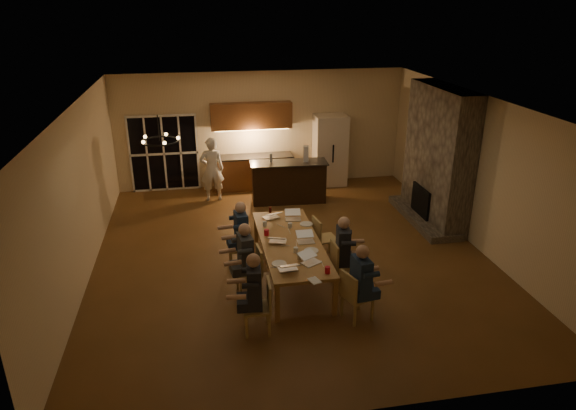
# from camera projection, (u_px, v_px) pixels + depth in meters

# --- Properties ---
(floor) EXTENTS (9.00, 9.00, 0.00)m
(floor) POSITION_uv_depth(u_px,v_px,m) (291.00, 254.00, 10.79)
(floor) COLOR brown
(floor) RESTS_ON ground
(back_wall) EXTENTS (8.00, 0.04, 3.20)m
(back_wall) POSITION_uv_depth(u_px,v_px,m) (261.00, 129.00, 14.31)
(back_wall) COLOR beige
(back_wall) RESTS_ON ground
(left_wall) EXTENTS (0.04, 9.00, 3.20)m
(left_wall) POSITION_uv_depth(u_px,v_px,m) (79.00, 196.00, 9.52)
(left_wall) COLOR beige
(left_wall) RESTS_ON ground
(right_wall) EXTENTS (0.04, 9.00, 3.20)m
(right_wall) POSITION_uv_depth(u_px,v_px,m) (477.00, 171.00, 10.85)
(right_wall) COLOR beige
(right_wall) RESTS_ON ground
(ceiling) EXTENTS (8.00, 9.00, 0.04)m
(ceiling) POSITION_uv_depth(u_px,v_px,m) (291.00, 101.00, 9.58)
(ceiling) COLOR white
(ceiling) RESTS_ON back_wall
(french_doors) EXTENTS (1.86, 0.08, 2.10)m
(french_doors) POSITION_uv_depth(u_px,v_px,m) (164.00, 154.00, 14.02)
(french_doors) COLOR black
(french_doors) RESTS_ON ground
(fireplace) EXTENTS (0.58, 2.50, 3.20)m
(fireplace) POSITION_uv_depth(u_px,v_px,m) (438.00, 156.00, 11.89)
(fireplace) COLOR #6E6656
(fireplace) RESTS_ON ground
(kitchenette) EXTENTS (2.24, 0.68, 2.40)m
(kitchenette) POSITION_uv_depth(u_px,v_px,m) (252.00, 147.00, 14.12)
(kitchenette) COLOR brown
(kitchenette) RESTS_ON ground
(refrigerator) EXTENTS (0.90, 0.68, 2.00)m
(refrigerator) POSITION_uv_depth(u_px,v_px,m) (330.00, 150.00, 14.51)
(refrigerator) COLOR beige
(refrigerator) RESTS_ON ground
(dining_table) EXTENTS (1.10, 3.00, 0.75)m
(dining_table) POSITION_uv_depth(u_px,v_px,m) (290.00, 259.00, 9.81)
(dining_table) COLOR #A07C40
(dining_table) RESTS_ON ground
(bar_island) EXTENTS (2.02, 0.78, 1.08)m
(bar_island) POSITION_uv_depth(u_px,v_px,m) (289.00, 182.00, 13.40)
(bar_island) COLOR black
(bar_island) RESTS_ON ground
(chair_left_near) EXTENTS (0.46, 0.46, 0.89)m
(chair_left_near) POSITION_uv_depth(u_px,v_px,m) (257.00, 307.00, 8.15)
(chair_left_near) COLOR tan
(chair_left_near) RESTS_ON ground
(chair_left_mid) EXTENTS (0.48, 0.48, 0.89)m
(chair_left_mid) POSITION_uv_depth(u_px,v_px,m) (249.00, 271.00, 9.22)
(chair_left_mid) COLOR tan
(chair_left_mid) RESTS_ON ground
(chair_left_far) EXTENTS (0.44, 0.44, 0.89)m
(chair_left_far) POSITION_uv_depth(u_px,v_px,m) (239.00, 247.00, 10.12)
(chair_left_far) COLOR tan
(chair_left_far) RESTS_ON ground
(chair_right_near) EXTENTS (0.56, 0.56, 0.89)m
(chair_right_near) POSITION_uv_depth(u_px,v_px,m) (358.00, 295.00, 8.48)
(chair_right_near) COLOR tan
(chair_right_near) RESTS_ON ground
(chair_right_mid) EXTENTS (0.45, 0.45, 0.89)m
(chair_right_mid) POSITION_uv_depth(u_px,v_px,m) (344.00, 264.00, 9.47)
(chair_right_mid) COLOR tan
(chair_right_mid) RESTS_ON ground
(chair_right_far) EXTENTS (0.51, 0.51, 0.89)m
(chair_right_far) POSITION_uv_depth(u_px,v_px,m) (325.00, 238.00, 10.50)
(chair_right_far) COLOR tan
(chair_right_far) RESTS_ON ground
(person_left_near) EXTENTS (0.65, 0.65, 1.38)m
(person_left_near) POSITION_uv_depth(u_px,v_px,m) (254.00, 293.00, 8.09)
(person_left_near) COLOR #23252D
(person_left_near) RESTS_ON ground
(person_right_near) EXTENTS (0.67, 0.67, 1.38)m
(person_right_near) POSITION_uv_depth(u_px,v_px,m) (361.00, 283.00, 8.36)
(person_right_near) COLOR navy
(person_right_near) RESTS_ON ground
(person_left_mid) EXTENTS (0.67, 0.67, 1.38)m
(person_left_mid) POSITION_uv_depth(u_px,v_px,m) (246.00, 259.00, 9.13)
(person_left_mid) COLOR #353A3E
(person_left_mid) RESTS_ON ground
(person_right_mid) EXTENTS (0.68, 0.68, 1.38)m
(person_right_mid) POSITION_uv_depth(u_px,v_px,m) (343.00, 252.00, 9.41)
(person_right_mid) COLOR #23252D
(person_right_mid) RESTS_ON ground
(person_left_far) EXTENTS (0.66, 0.66, 1.38)m
(person_left_far) POSITION_uv_depth(u_px,v_px,m) (241.00, 235.00, 10.07)
(person_left_far) COLOR navy
(person_left_far) RESTS_ON ground
(standing_person) EXTENTS (0.64, 0.43, 1.71)m
(standing_person) POSITION_uv_depth(u_px,v_px,m) (212.00, 169.00, 13.39)
(standing_person) COLOR white
(standing_person) RESTS_ON ground
(chandelier) EXTENTS (0.65, 0.65, 0.03)m
(chandelier) POSITION_uv_depth(u_px,v_px,m) (160.00, 141.00, 8.72)
(chandelier) COLOR black
(chandelier) RESTS_ON ceiling
(laptop_a) EXTENTS (0.35, 0.31, 0.23)m
(laptop_a) POSITION_uv_depth(u_px,v_px,m) (288.00, 263.00, 8.64)
(laptop_a) COLOR silver
(laptop_a) RESTS_ON dining_table
(laptop_b) EXTENTS (0.42, 0.40, 0.23)m
(laptop_b) POSITION_uv_depth(u_px,v_px,m) (311.00, 257.00, 8.83)
(laptop_b) COLOR silver
(laptop_b) RESTS_ON dining_table
(laptop_c) EXTENTS (0.39, 0.37, 0.23)m
(laptop_c) POSITION_uv_depth(u_px,v_px,m) (278.00, 236.00, 9.61)
(laptop_c) COLOR silver
(laptop_c) RESTS_ON dining_table
(laptop_d) EXTENTS (0.32, 0.28, 0.23)m
(laptop_d) POSITION_uv_depth(u_px,v_px,m) (306.00, 237.00, 9.59)
(laptop_d) COLOR silver
(laptop_d) RESTS_ON dining_table
(laptop_e) EXTENTS (0.40, 0.37, 0.23)m
(laptop_e) POSITION_uv_depth(u_px,v_px,m) (271.00, 213.00, 10.66)
(laptop_e) COLOR silver
(laptop_e) RESTS_ON dining_table
(laptop_f) EXTENTS (0.35, 0.31, 0.23)m
(laptop_f) POSITION_uv_depth(u_px,v_px,m) (293.00, 215.00, 10.57)
(laptop_f) COLOR silver
(laptop_f) RESTS_ON dining_table
(mug_front) EXTENTS (0.08, 0.08, 0.10)m
(mug_front) POSITION_uv_depth(u_px,v_px,m) (296.00, 250.00, 9.23)
(mug_front) COLOR silver
(mug_front) RESTS_ON dining_table
(mug_mid) EXTENTS (0.09, 0.09, 0.10)m
(mug_mid) POSITION_uv_depth(u_px,v_px,m) (290.00, 225.00, 10.22)
(mug_mid) COLOR silver
(mug_mid) RESTS_ON dining_table
(mug_back) EXTENTS (0.09, 0.09, 0.10)m
(mug_back) POSITION_uv_depth(u_px,v_px,m) (265.00, 224.00, 10.30)
(mug_back) COLOR silver
(mug_back) RESTS_ON dining_table
(redcup_near) EXTENTS (0.09, 0.09, 0.12)m
(redcup_near) POSITION_uv_depth(u_px,v_px,m) (327.00, 270.00, 8.53)
(redcup_near) COLOR red
(redcup_near) RESTS_ON dining_table
(redcup_mid) EXTENTS (0.09, 0.09, 0.12)m
(redcup_mid) POSITION_uv_depth(u_px,v_px,m) (266.00, 232.00, 9.89)
(redcup_mid) COLOR red
(redcup_mid) RESTS_ON dining_table
(can_silver) EXTENTS (0.06, 0.06, 0.12)m
(can_silver) POSITION_uv_depth(u_px,v_px,m) (299.00, 256.00, 8.98)
(can_silver) COLOR #B2B2B7
(can_silver) RESTS_ON dining_table
(can_cola) EXTENTS (0.06, 0.06, 0.12)m
(can_cola) POSITION_uv_depth(u_px,v_px,m) (270.00, 210.00, 10.94)
(can_cola) COLOR #3F0F0C
(can_cola) RESTS_ON dining_table
(plate_near) EXTENTS (0.26, 0.26, 0.02)m
(plate_near) POSITION_uv_depth(u_px,v_px,m) (311.00, 251.00, 9.29)
(plate_near) COLOR silver
(plate_near) RESTS_ON dining_table
(plate_left) EXTENTS (0.26, 0.26, 0.02)m
(plate_left) POSITION_uv_depth(u_px,v_px,m) (279.00, 264.00, 8.83)
(plate_left) COLOR silver
(plate_left) RESTS_ON dining_table
(plate_far) EXTENTS (0.26, 0.26, 0.02)m
(plate_far) POSITION_uv_depth(u_px,v_px,m) (306.00, 224.00, 10.38)
(plate_far) COLOR silver
(plate_far) RESTS_ON dining_table
(notepad) EXTENTS (0.22, 0.26, 0.01)m
(notepad) POSITION_uv_depth(u_px,v_px,m) (315.00, 281.00, 8.31)
(notepad) COLOR white
(notepad) RESTS_ON dining_table
(bar_bottle) EXTENTS (0.07, 0.07, 0.24)m
(bar_bottle) POSITION_uv_depth(u_px,v_px,m) (271.00, 158.00, 13.16)
(bar_bottle) COLOR #99999E
(bar_bottle) RESTS_ON bar_island
(bar_blender) EXTENTS (0.16, 0.16, 0.41)m
(bar_blender) POSITION_uv_depth(u_px,v_px,m) (306.00, 154.00, 13.19)
(bar_blender) COLOR silver
(bar_blender) RESTS_ON bar_island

